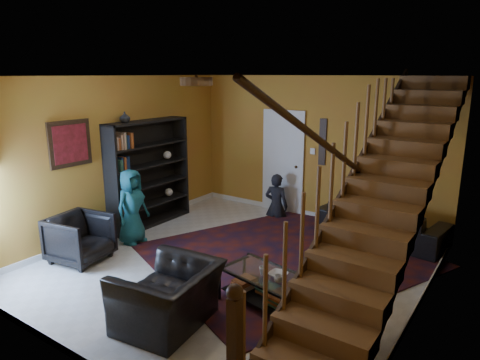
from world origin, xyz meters
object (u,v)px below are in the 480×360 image
at_px(armchair_left, 80,238).
at_px(armchair_right, 168,297).
at_px(coffee_table, 265,286).
at_px(bookshelf, 149,175).
at_px(sofa, 381,222).

bearing_deg(armchair_left, armchair_right, -111.58).
distance_m(armchair_left, coffee_table, 3.05).
bearing_deg(bookshelf, coffee_table, -20.99).
bearing_deg(sofa, armchair_right, 81.18).
height_order(sofa, coffee_table, sofa).
relative_size(armchair_right, coffee_table, 0.94).
height_order(sofa, armchair_right, armchair_right).
height_order(armchair_right, coffee_table, armchair_right).
distance_m(sofa, coffee_table, 3.04).
bearing_deg(armchair_left, sofa, -54.50).
bearing_deg(sofa, bookshelf, 31.27).
bearing_deg(sofa, armchair_left, 52.56).
distance_m(sofa, armchair_left, 5.00).
distance_m(bookshelf, armchair_left, 1.95).
distance_m(armchair_left, armchair_right, 2.40).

